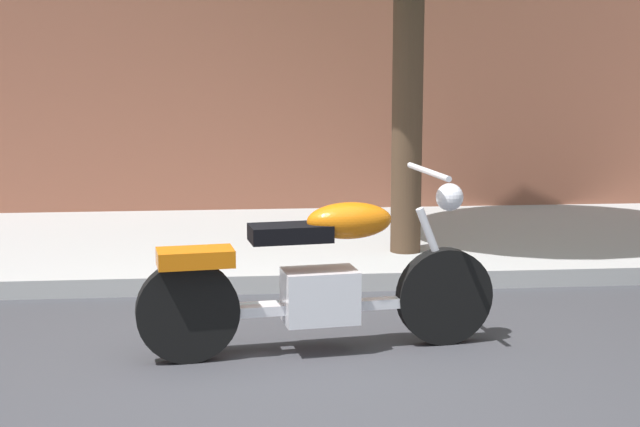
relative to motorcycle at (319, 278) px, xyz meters
The scene contains 3 objects.
ground_plane 0.60m from the motorcycle, 123.67° to the right, with size 60.00×60.00×0.00m, color #38383D.
sidewalk 2.99m from the motorcycle, 94.23° to the left, with size 23.66×3.06×0.14m, color #A2A2A2.
motorcycle is the anchor object (origin of this frame).
Camera 1 is at (-0.31, -5.28, 1.81)m, focal length 54.14 mm.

